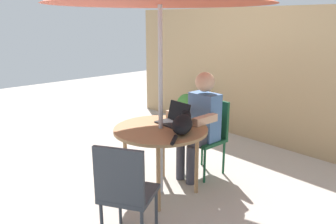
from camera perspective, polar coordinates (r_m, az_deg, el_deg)
name	(u,v)px	position (r m, az deg, el deg)	size (l,w,h in m)	color
ground_plane	(161,192)	(3.68, -1.18, -13.38)	(14.00, 14.00, 0.00)	#ADA399
fence_back	(275,78)	(4.97, 17.68, 5.48)	(5.64, 0.08, 1.95)	tan
patio_table	(161,134)	(3.42, -1.24, -3.77)	(0.96, 0.96, 0.72)	#9E754C
chair_occupied	(209,131)	(3.97, 6.97, -3.22)	(0.40, 0.40, 0.88)	#194C2D
chair_empty	(125,188)	(2.69, -7.39, -12.72)	(0.55, 0.55, 0.88)	#33383F
person_seated	(200,120)	(3.81, 5.51, -1.30)	(0.48, 0.48, 1.22)	#4C72A5
laptop	(175,117)	(3.55, 1.24, -0.89)	(0.31, 0.26, 0.21)	black
cat	(183,124)	(3.26, 2.52, -2.02)	(0.40, 0.57, 0.17)	black
potted_plant_near_fence	(187,110)	(5.54, 3.23, 0.28)	(0.34, 0.34, 0.61)	#9E5138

